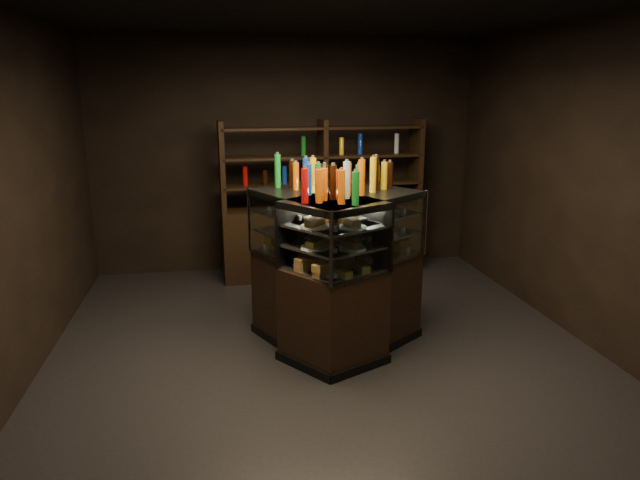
% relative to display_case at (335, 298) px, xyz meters
% --- Properties ---
extents(ground, '(5.00, 5.00, 0.00)m').
position_rel_display_case_xyz_m(ground, '(-0.12, 0.13, -0.49)').
color(ground, black).
rests_on(ground, ground).
extents(room_shell, '(5.02, 5.02, 3.01)m').
position_rel_display_case_xyz_m(room_shell, '(-0.12, 0.13, 1.45)').
color(room_shell, black).
rests_on(room_shell, ground).
extents(display_case, '(1.66, 1.50, 1.46)m').
position_rel_display_case_xyz_m(display_case, '(0.00, 0.00, 0.00)').
color(display_case, black).
rests_on(display_case, ground).
extents(food_display, '(1.23, 1.19, 0.45)m').
position_rel_display_case_xyz_m(food_display, '(-0.00, -0.00, 0.63)').
color(food_display, gold).
rests_on(food_display, display_case).
extents(bottles_top, '(1.06, 1.04, 0.30)m').
position_rel_display_case_xyz_m(bottles_top, '(0.00, 0.00, 1.11)').
color(bottles_top, '#147223').
rests_on(bottles_top, display_case).
extents(potted_conifer, '(0.31, 0.31, 0.66)m').
position_rel_display_case_xyz_m(potted_conifer, '(0.57, 1.24, -0.11)').
color(potted_conifer, black).
rests_on(potted_conifer, ground).
extents(back_shelving, '(2.58, 0.55, 2.00)m').
position_rel_display_case_xyz_m(back_shelving, '(0.28, 2.18, 0.12)').
color(back_shelving, black).
rests_on(back_shelving, ground).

